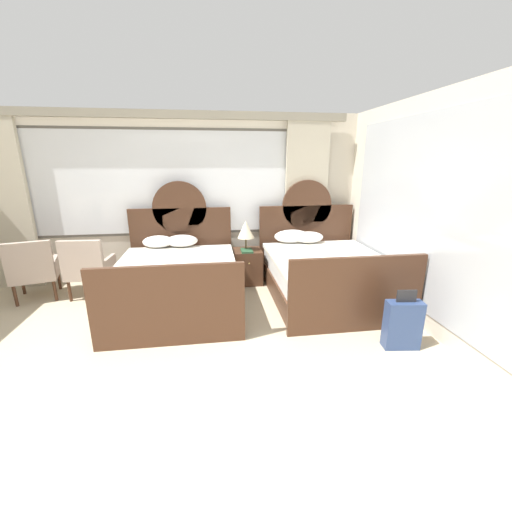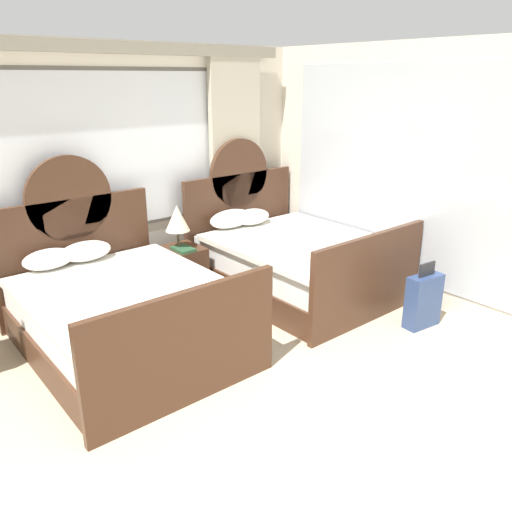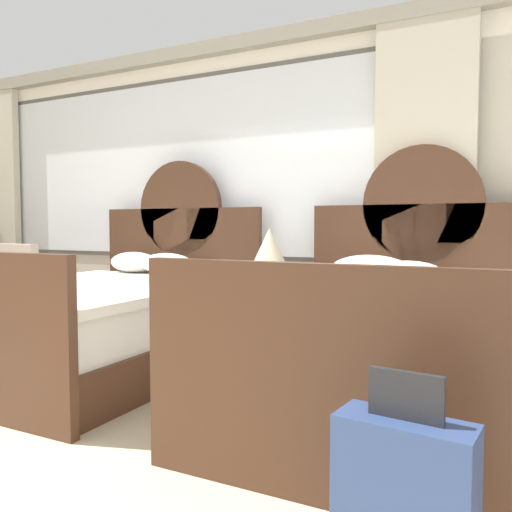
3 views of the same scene
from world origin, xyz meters
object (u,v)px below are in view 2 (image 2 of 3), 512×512
(bed_near_mirror, at_px, (292,260))
(book_on_nightstand, at_px, (183,249))
(bed_near_window, at_px, (121,312))
(suitcase_on_floor, at_px, (423,301))
(table_lamp_on_nightstand, at_px, (177,219))
(nightstand_between_beds, at_px, (182,271))

(bed_near_mirror, height_order, book_on_nightstand, bed_near_mirror)
(bed_near_window, distance_m, suitcase_on_floor, 2.88)
(book_on_nightstand, bearing_deg, bed_near_mirror, -29.45)
(bed_near_window, relative_size, book_on_nightstand, 8.18)
(book_on_nightstand, height_order, suitcase_on_floor, suitcase_on_floor)
(bed_near_window, bearing_deg, book_on_nightstand, 30.37)
(bed_near_window, height_order, suitcase_on_floor, bed_near_window)
(book_on_nightstand, bearing_deg, table_lamp_on_nightstand, 91.75)
(table_lamp_on_nightstand, relative_size, book_on_nightstand, 1.87)
(table_lamp_on_nightstand, xyz_separation_m, suitcase_on_floor, (1.44, -2.18, -0.62))
(bed_near_mirror, relative_size, nightstand_between_beds, 3.81)
(book_on_nightstand, distance_m, suitcase_on_floor, 2.55)
(bed_near_window, height_order, book_on_nightstand, bed_near_window)
(bed_near_mirror, xyz_separation_m, nightstand_between_beds, (-1.05, 0.70, -0.09))
(bed_near_window, xyz_separation_m, nightstand_between_beds, (1.06, 0.70, -0.09))
(table_lamp_on_nightstand, height_order, book_on_nightstand, table_lamp_on_nightstand)
(bed_near_mirror, relative_size, suitcase_on_floor, 3.18)
(table_lamp_on_nightstand, relative_size, suitcase_on_floor, 0.73)
(bed_near_mirror, distance_m, suitcase_on_floor, 1.53)
(nightstand_between_beds, height_order, book_on_nightstand, book_on_nightstand)
(bed_near_mirror, bearing_deg, book_on_nightstand, 150.55)
(bed_near_mirror, height_order, table_lamp_on_nightstand, bed_near_mirror)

